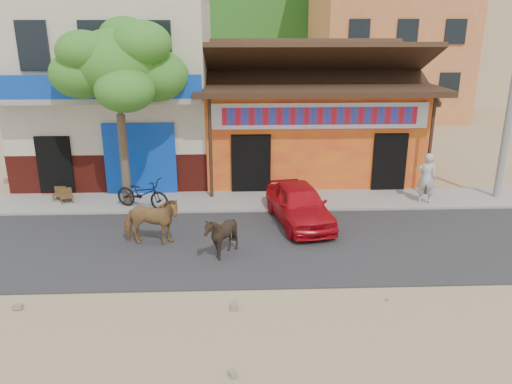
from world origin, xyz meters
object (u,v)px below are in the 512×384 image
Objects in this scene: cafe_chair_right at (58,189)px; cafe_chair_left at (66,190)px; cow_dark at (221,236)px; cow_tan at (151,221)px; red_car at (299,204)px; tree at (121,115)px; pedestrian at (426,178)px; scooter at (142,194)px.

cafe_chair_left is at bearing -38.43° from cafe_chair_right.
cow_dark is 1.38× the size of cafe_chair_left.
cow_dark is 7.26m from cafe_chair_right.
red_car is (4.28, 1.46, -0.08)m from cow_tan.
tree is 1.66× the size of red_car.
cafe_chair_left is (-3.41, 3.38, -0.18)m from cow_tan.
pedestrian is 12.49m from cafe_chair_right.
tree is 3.51× the size of pedestrian.
scooter is 2.78m from cafe_chair_left.
pedestrian is (8.73, 2.93, 0.24)m from cow_tan.
tree is at bearing 17.87° from pedestrian.
cow_dark is (1.95, -0.86, -0.09)m from cow_tan.
scooter is (-2.67, 3.57, -0.01)m from cow_dark.
cow_tan is at bearing -67.77° from tree.
cafe_chair_left is 1.06× the size of cafe_chair_right.
cow_dark is 0.62× the size of scooter.
cafe_chair_right is at bearing 16.19° from pedestrian.
scooter is 2.35× the size of cafe_chair_right.
cow_tan reaches higher than cow_dark.
cafe_chair_left is at bearing -142.79° from cow_dark.
cafe_chair_left is at bearing 99.52° from scooter.
tree is 6.36m from red_car.
cafe_chair_right is (-5.69, 4.51, -0.11)m from cow_dark.
cow_dark is at bearing -145.56° from red_car.
tree is 3.32m from cafe_chair_left.
tree is at bearing 27.16° from cow_tan.
cow_dark reaches higher than cafe_chair_left.
scooter is at bearing 155.40° from red_car.
cow_dark is 0.33× the size of red_car.
scooter is (-0.71, 2.71, -0.10)m from cow_tan.
red_car is (2.32, 2.32, 0.01)m from cow_dark.
scooter is at bearing -39.81° from tree.
scooter is 1.13× the size of pedestrian.
cafe_chair_right is at bearing -142.84° from cow_dark.
red_car is 4.14× the size of cafe_chair_left.
cafe_chair_right is at bearing 154.21° from red_car.
red_car is 7.92m from cafe_chair_left.
red_car is 4.37× the size of cafe_chair_right.
cow_dark is at bearing -37.65° from cafe_chair_right.
pedestrian reaches higher than cow_dark.
scooter is 3.16m from cafe_chair_right.
cafe_chair_left reaches higher than cafe_chair_right.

